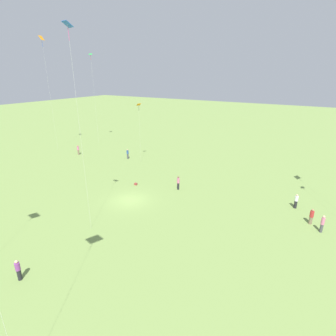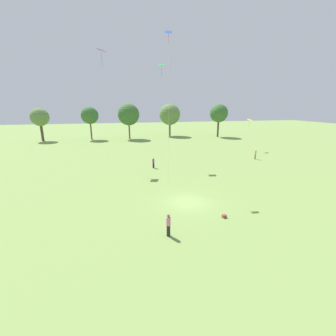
{
  "view_description": "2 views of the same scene",
  "coord_description": "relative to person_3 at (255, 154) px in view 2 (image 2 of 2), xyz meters",
  "views": [
    {
      "loc": [
        -19.0,
        22.34,
        14.73
      ],
      "look_at": [
        -2.76,
        -4.51,
        3.34
      ],
      "focal_mm": 28.0,
      "sensor_mm": 36.0,
      "label": 1
    },
    {
      "loc": [
        -7.25,
        -21.41,
        10.13
      ],
      "look_at": [
        -2.62,
        -1.8,
        4.52
      ],
      "focal_mm": 24.0,
      "sensor_mm": 36.0,
      "label": 2
    }
  ],
  "objects": [
    {
      "name": "tree_2",
      "position": [
        -21.93,
        33.88,
        6.51
      ],
      "size": [
        6.56,
        6.56,
        10.78
      ],
      "color": "brown",
      "rests_on": "ground_plane"
    },
    {
      "name": "picnic_bag_0",
      "position": [
        -16.92,
        -20.42,
        -0.83
      ],
      "size": [
        0.42,
        0.38,
        0.28
      ],
      "rotation": [
        0.0,
        0.0,
        0.19
      ],
      "color": "#933833",
      "rests_on": "ground_plane"
    },
    {
      "name": "kite_7",
      "position": [
        -18.19,
        1.74,
        15.03
      ],
      "size": [
        1.28,
        1.25,
        16.84
      ],
      "rotation": [
        0.0,
        0.0,
        5.3
      ],
      "color": "green",
      "rests_on": "ground_plane"
    },
    {
      "name": "ground_plane",
      "position": [
        -19.19,
        -16.32,
        -0.97
      ],
      "size": [
        240.0,
        240.0,
        0.0
      ],
      "primitive_type": "plane",
      "color": "#7A994C"
    },
    {
      "name": "tree_0",
      "position": [
        -47.31,
        35.53,
        5.88
      ],
      "size": [
        5.11,
        5.11,
        9.5
      ],
      "color": "brown",
      "rests_on": "ground_plane"
    },
    {
      "name": "tree_1",
      "position": [
        -33.47,
        35.24,
        6.29
      ],
      "size": [
        5.14,
        5.14,
        9.86
      ],
      "color": "brown",
      "rests_on": "ground_plane"
    },
    {
      "name": "tree_3",
      "position": [
        -7.9,
        38.0,
        6.26
      ],
      "size": [
        7.01,
        7.01,
        10.76
      ],
      "color": "brown",
      "rests_on": "ground_plane"
    },
    {
      "name": "kite_8",
      "position": [
        -19.7,
        -9.5,
        15.86
      ],
      "size": [
        0.82,
        0.73,
        18.52
      ],
      "rotation": [
        0.0,
        0.0,
        5.34
      ],
      "color": "blue",
      "rests_on": "ground_plane"
    },
    {
      "name": "person_7",
      "position": [
        -22.73,
        -22.18,
        -0.01
      ],
      "size": [
        0.37,
        0.37,
        1.9
      ],
      "rotation": [
        0.0,
        0.0,
        4.63
      ],
      "color": "#232328",
      "rests_on": "ground_plane"
    },
    {
      "name": "kite_2",
      "position": [
        -27.73,
        2.56,
        16.93
      ],
      "size": [
        1.61,
        1.64,
        18.75
      ],
      "rotation": [
        0.0,
        0.0,
        0.41
      ],
      "color": "purple",
      "rests_on": "ground_plane"
    },
    {
      "name": "tree_4",
      "position": [
        7.27,
        32.14,
        6.71
      ],
      "size": [
        5.88,
        5.88,
        10.67
      ],
      "color": "brown",
      "rests_on": "ground_plane"
    },
    {
      "name": "person_3",
      "position": [
        0.0,
        0.0,
        0.0
      ],
      "size": [
        0.43,
        0.43,
        1.9
      ],
      "rotation": [
        0.0,
        0.0,
        5.13
      ],
      "color": "#847056",
      "rests_on": "ground_plane"
    },
    {
      "name": "person_6",
      "position": [
        -20.43,
        -1.68,
        -0.09
      ],
      "size": [
        0.46,
        0.46,
        1.76
      ],
      "rotation": [
        0.0,
        0.0,
        0.3
      ],
      "color": "#232328",
      "rests_on": "ground_plane"
    },
    {
      "name": "kite_5",
      "position": [
        3.78,
        8.88,
        5.84
      ],
      "size": [
        1.24,
        1.21,
        7.18
      ],
      "rotation": [
        0.0,
        0.0,
        5.79
      ],
      "color": "yellow",
      "rests_on": "ground_plane"
    }
  ]
}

